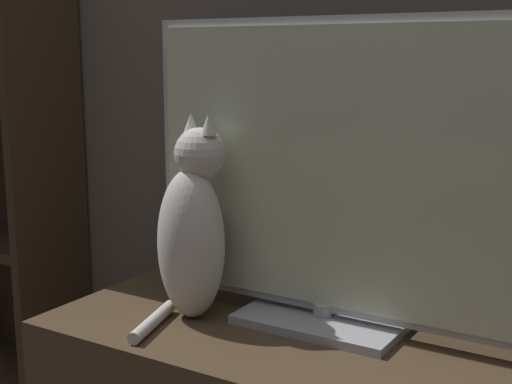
# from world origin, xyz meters

# --- Properties ---
(tv) EXTENTS (0.87, 0.22, 0.68)m
(tv) POSITION_xyz_m (-0.00, 0.98, 0.76)
(tv) COLOR #B7B7BC
(tv) RESTS_ON tv_stand
(cat) EXTENTS (0.20, 0.31, 0.47)m
(cat) POSITION_xyz_m (-0.28, 0.87, 0.63)
(cat) COLOR silver
(cat) RESTS_ON tv_stand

